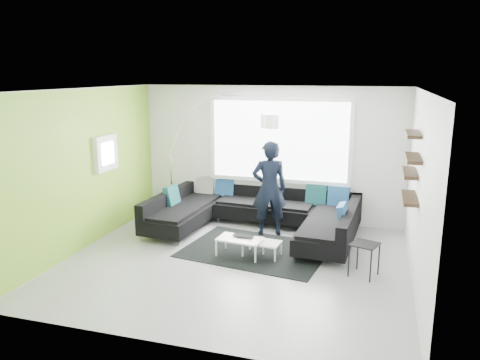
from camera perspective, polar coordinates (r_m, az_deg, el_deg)
name	(u,v)px	position (r m, az deg, el deg)	size (l,w,h in m)	color
ground	(235,262)	(7.83, -0.64, -10.00)	(5.50, 5.50, 0.00)	gray
room_shell	(241,152)	(7.50, 0.07, 3.41)	(5.54, 5.04, 2.82)	silver
sectional_sofa	(254,216)	(9.03, 1.71, -4.40)	(3.95, 2.59, 0.82)	black
rug	(256,250)	(8.32, 1.91, -8.54)	(2.42, 1.76, 0.01)	black
coffee_table	(251,247)	(8.02, 1.33, -8.21)	(0.97, 0.56, 0.32)	silver
arc_lamp	(170,155)	(10.10, -8.51, 2.97)	(2.50, 1.03, 2.66)	silver
side_table	(364,260)	(7.49, 14.87, -9.37)	(0.38, 0.38, 0.52)	black
person	(269,189)	(8.87, 3.59, -1.05)	(0.78, 0.64, 1.82)	black
laptop	(242,237)	(7.98, 0.26, -6.99)	(0.39, 0.27, 0.03)	black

